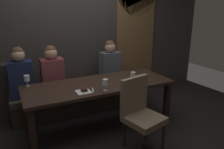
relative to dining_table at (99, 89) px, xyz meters
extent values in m
plane|color=black|center=(0.00, 0.00, -0.65)|extent=(9.00, 9.00, 0.00)
cube|color=#383330|center=(0.00, 1.22, 0.85)|extent=(6.00, 0.12, 3.00)
cube|color=brown|center=(1.35, 1.15, 0.40)|extent=(0.90, 0.05, 2.10)
cube|color=black|center=(-1.03, -0.35, -0.30)|extent=(0.08, 0.08, 0.69)
cube|color=black|center=(1.03, -0.35, -0.30)|extent=(0.08, 0.08, 0.69)
cube|color=black|center=(-1.03, 0.35, -0.30)|extent=(0.08, 0.08, 0.69)
cube|color=black|center=(1.03, 0.35, -0.30)|extent=(0.08, 0.08, 0.69)
cube|color=#302119|center=(0.00, 0.00, 0.07)|extent=(2.20, 0.84, 0.04)
cube|color=#312A23|center=(0.00, 0.70, -0.48)|extent=(2.50, 0.40, 0.35)
cube|color=#473D33|center=(0.00, 0.70, -0.25)|extent=(2.50, 0.44, 0.10)
cylinder|color=#302119|center=(0.10, -0.98, -0.44)|extent=(0.04, 0.04, 0.42)
cylinder|color=#302119|center=(0.46, -0.98, -0.44)|extent=(0.04, 0.04, 0.42)
cylinder|color=#302119|center=(0.10, -0.62, -0.44)|extent=(0.04, 0.04, 0.42)
cylinder|color=#302119|center=(0.46, -0.62, -0.44)|extent=(0.04, 0.04, 0.42)
cube|color=#7F6B51|center=(0.28, -0.80, -0.19)|extent=(0.53, 0.53, 0.08)
cube|color=#7F6B51|center=(0.24, -0.62, 0.09)|extent=(0.44, 0.16, 0.48)
cube|color=#192342|center=(-1.03, 0.70, 0.09)|extent=(0.36, 0.24, 0.59)
sphere|color=tan|center=(-1.03, 0.70, 0.48)|extent=(0.20, 0.20, 0.20)
sphere|color=brown|center=(-1.03, 0.71, 0.52)|extent=(0.18, 0.18, 0.18)
cube|color=brown|center=(-0.55, 0.67, 0.09)|extent=(0.36, 0.24, 0.58)
sphere|color=tan|center=(-0.55, 0.67, 0.47)|extent=(0.20, 0.20, 0.20)
sphere|color=brown|center=(-0.55, 0.68, 0.51)|extent=(0.18, 0.18, 0.18)
cube|color=#4C515B|center=(0.54, 0.73, 0.09)|extent=(0.36, 0.24, 0.59)
sphere|color=tan|center=(0.54, 0.73, 0.48)|extent=(0.20, 0.20, 0.20)
sphere|color=brown|center=(0.54, 0.74, 0.51)|extent=(0.18, 0.18, 0.18)
cylinder|color=silver|center=(-0.97, 0.34, 0.09)|extent=(0.06, 0.06, 0.00)
cylinder|color=silver|center=(-0.97, 0.34, 0.13)|extent=(0.01, 0.01, 0.07)
cylinder|color=silver|center=(-0.97, 0.34, 0.21)|extent=(0.08, 0.08, 0.08)
cylinder|color=silver|center=(0.48, -0.19, 0.09)|extent=(0.06, 0.06, 0.00)
cylinder|color=silver|center=(0.48, -0.19, 0.13)|extent=(0.01, 0.01, 0.07)
cylinder|color=silver|center=(0.48, -0.19, 0.21)|extent=(0.08, 0.08, 0.08)
cylinder|color=silver|center=(-0.04, -0.31, 0.09)|extent=(0.06, 0.06, 0.00)
cylinder|color=silver|center=(-0.04, -0.31, 0.13)|extent=(0.01, 0.01, 0.07)
cylinder|color=silver|center=(-0.04, -0.31, 0.21)|extent=(0.08, 0.08, 0.08)
cube|color=white|center=(-0.33, -0.24, 0.09)|extent=(0.19, 0.19, 0.01)
cube|color=#381E14|center=(-0.32, -0.24, 0.12)|extent=(0.08, 0.06, 0.04)
cube|color=silver|center=(-0.19, -0.23, 0.09)|extent=(0.07, 0.17, 0.01)
camera|label=1|loc=(-1.19, -2.84, 1.17)|focal=34.85mm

